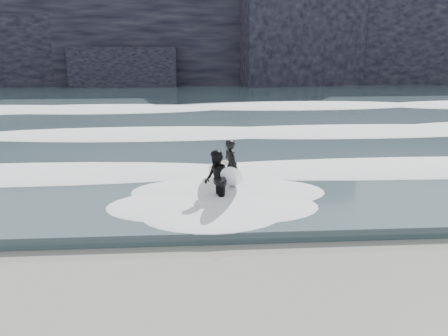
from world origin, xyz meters
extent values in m
plane|color=#78765B|center=(0.00, 0.00, 0.00)|extent=(120.00, 120.00, 0.00)
cube|color=#33434A|center=(0.00, 29.00, 0.15)|extent=(90.00, 52.00, 0.30)
cube|color=black|center=(0.00, 46.00, 5.00)|extent=(70.00, 9.00, 10.00)
ellipsoid|color=white|center=(0.00, 9.00, 0.40)|extent=(60.00, 3.20, 0.20)
ellipsoid|color=white|center=(0.00, 16.00, 0.42)|extent=(60.00, 4.00, 0.24)
ellipsoid|color=white|center=(0.00, 25.00, 0.45)|extent=(60.00, 4.80, 0.30)
imported|color=black|center=(-0.72, 6.95, 0.85)|extent=(0.63, 0.73, 1.71)
ellipsoid|color=silver|center=(-1.12, 7.00, 0.89)|extent=(0.80, 1.98, 0.88)
imported|color=black|center=(-1.24, 5.64, 0.83)|extent=(0.79, 0.93, 1.67)
ellipsoid|color=silver|center=(-0.82, 5.64, 0.90)|extent=(0.88, 2.16, 1.22)
camera|label=1|loc=(-2.00, -7.67, 4.58)|focal=40.00mm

